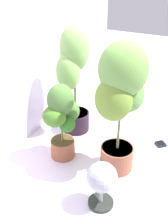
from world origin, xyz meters
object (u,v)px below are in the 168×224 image
(potted_plant_back_center, at_px, (73,74))
(hygrometer_box, at_px, (161,144))
(floor_fan, at_px, (102,179))
(potted_plant_back_left, at_px, (62,118))
(potted_plant_front_left, at_px, (121,95))

(potted_plant_back_center, distance_m, hygrometer_box, 1.02)
(potted_plant_back_center, bearing_deg, floor_fan, -140.32)
(potted_plant_back_left, relative_size, floor_fan, 1.90)
(potted_plant_back_center, height_order, potted_plant_front_left, potted_plant_front_left)
(potted_plant_back_center, relative_size, potted_plant_front_left, 0.98)
(potted_plant_front_left, xyz_separation_m, floor_fan, (-0.41, -0.05, -0.43))
(potted_plant_back_left, bearing_deg, potted_plant_back_center, 15.27)
(potted_plant_back_left, relative_size, hygrometer_box, 5.95)
(potted_plant_back_left, xyz_separation_m, hygrometer_box, (0.53, -0.72, -0.37))
(hygrometer_box, relative_size, floor_fan, 0.32)
(hygrometer_box, xyz_separation_m, floor_fan, (-0.87, 0.21, 0.22))
(potted_plant_front_left, height_order, potted_plant_back_left, potted_plant_front_left)
(potted_plant_back_center, relative_size, hygrometer_box, 9.09)
(potted_plant_front_left, relative_size, potted_plant_back_left, 1.56)
(potted_plant_back_center, xyz_separation_m, potted_plant_back_left, (-0.39, -0.11, -0.21))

